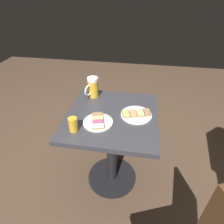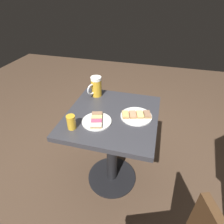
# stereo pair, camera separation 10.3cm
# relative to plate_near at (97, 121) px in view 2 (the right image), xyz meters

# --- Properties ---
(ground_plane) EXTENTS (6.00, 6.00, 0.00)m
(ground_plane) POSITION_rel_plate_near_xyz_m (0.11, -0.08, -0.73)
(ground_plane) COLOR #4C3828
(cafe_table) EXTENTS (0.68, 0.65, 0.72)m
(cafe_table) POSITION_rel_plate_near_xyz_m (0.11, -0.08, -0.19)
(cafe_table) COLOR black
(cafe_table) RESTS_ON ground_plane
(plate_near) EXTENTS (0.20, 0.20, 0.03)m
(plate_near) POSITION_rel_plate_near_xyz_m (0.00, 0.00, 0.00)
(plate_near) COLOR white
(plate_near) RESTS_ON cafe_table
(plate_far) EXTENTS (0.22, 0.22, 0.03)m
(plate_far) POSITION_rel_plate_near_xyz_m (0.13, -0.25, 0.00)
(plate_far) COLOR white
(plate_far) RESTS_ON cafe_table
(beer_mug) EXTENTS (0.14, 0.09, 0.16)m
(beer_mug) POSITION_rel_plate_near_xyz_m (0.34, 0.12, 0.07)
(beer_mug) COLOR gold
(beer_mug) RESTS_ON cafe_table
(beer_glass_small) EXTENTS (0.06, 0.06, 0.10)m
(beer_glass_small) POSITION_rel_plate_near_xyz_m (-0.10, 0.13, 0.04)
(beer_glass_small) COLOR gold
(beer_glass_small) RESTS_ON cafe_table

